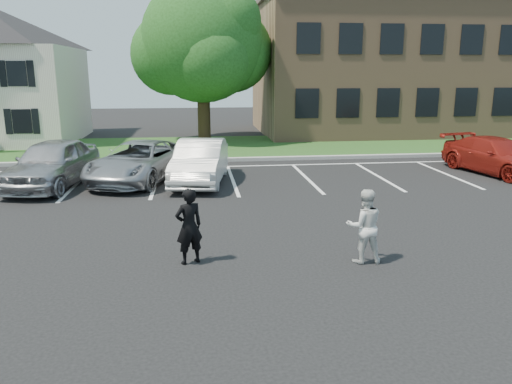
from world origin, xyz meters
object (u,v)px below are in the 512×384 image
(office_building, at_px, (428,67))
(car_white_sedan, at_px, (200,162))
(car_silver_west, at_px, (52,163))
(car_red_compact, at_px, (497,156))
(man_white_shirt, at_px, (364,226))
(car_silver_minivan, at_px, (139,162))
(tree, at_px, (204,44))
(man_black_suit, at_px, (189,226))

(office_building, height_order, car_white_sedan, office_building)
(office_building, bearing_deg, car_silver_west, -144.94)
(car_red_compact, bearing_deg, man_white_shirt, -147.37)
(man_white_shirt, height_order, car_silver_minivan, man_white_shirt)
(office_building, bearing_deg, tree, -165.97)
(man_white_shirt, bearing_deg, car_silver_minivan, -54.64)
(man_black_suit, relative_size, car_silver_minivan, 0.31)
(office_building, distance_m, tree, 15.20)
(office_building, relative_size, tree, 2.55)
(tree, height_order, man_black_suit, tree)
(office_building, distance_m, man_black_suit, 27.16)
(car_silver_west, height_order, car_white_sedan, car_silver_west)
(tree, relative_size, car_white_sedan, 1.90)
(man_white_shirt, bearing_deg, office_building, -114.82)
(man_white_shirt, relative_size, car_red_compact, 0.33)
(tree, xyz_separation_m, car_silver_minivan, (-2.68, -10.02, -4.63))
(office_building, bearing_deg, man_black_suit, -125.20)
(car_silver_minivan, bearing_deg, office_building, 58.46)
(car_white_sedan, height_order, car_red_compact, car_white_sedan)
(car_silver_west, xyz_separation_m, car_silver_minivan, (2.90, 0.54, -0.11))
(car_white_sedan, xyz_separation_m, car_red_compact, (11.54, 0.17, -0.07))
(tree, distance_m, man_white_shirt, 19.48)
(car_red_compact, bearing_deg, car_silver_minivan, 165.76)
(tree, height_order, car_white_sedan, tree)
(office_building, height_order, car_silver_minivan, office_building)
(office_building, xyz_separation_m, man_black_suit, (-15.53, -22.02, -3.35))
(car_white_sedan, bearing_deg, office_building, 51.95)
(man_black_suit, relative_size, man_white_shirt, 1.02)
(man_black_suit, xyz_separation_m, car_white_sedan, (0.35, 7.79, -0.05))
(man_black_suit, distance_m, car_white_sedan, 7.80)
(man_white_shirt, xyz_separation_m, car_white_sedan, (-3.29, 8.18, -0.03))
(man_black_suit, relative_size, car_red_compact, 0.34)
(car_silver_west, bearing_deg, car_red_compact, 10.84)
(tree, distance_m, car_white_sedan, 11.52)
(tree, bearing_deg, car_white_sedan, -92.62)
(man_black_suit, height_order, car_red_compact, man_black_suit)
(office_building, distance_m, man_white_shirt, 25.59)
(tree, distance_m, man_black_suit, 18.92)
(car_silver_west, distance_m, car_white_sedan, 5.10)
(office_building, height_order, man_white_shirt, office_building)
(car_silver_west, relative_size, car_white_sedan, 1.05)
(tree, bearing_deg, man_black_suit, -92.60)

